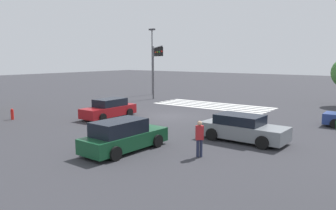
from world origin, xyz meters
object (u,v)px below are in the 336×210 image
(car_3, at_px, (243,128))
(traffic_signal_mast, at_px, (156,59))
(fire_hydrant, at_px, (12,114))
(street_light_pole_b, at_px, (152,56))
(pedestrian, at_px, (200,137))
(car_2, at_px, (109,109))
(car_1, at_px, (123,136))

(car_3, bearing_deg, traffic_signal_mast, 146.66)
(fire_hydrant, bearing_deg, street_light_pole_b, -83.23)
(pedestrian, bearing_deg, traffic_signal_mast, 0.34)
(car_2, relative_size, pedestrian, 2.70)
(traffic_signal_mast, bearing_deg, street_light_pole_b, 177.29)
(traffic_signal_mast, relative_size, car_3, 1.23)
(pedestrian, xyz_separation_m, fire_hydrant, (16.54, 0.30, -0.56))
(car_1, xyz_separation_m, car_3, (-4.03, -5.53, -0.05))
(car_3, relative_size, street_light_pole_b, 0.59)
(traffic_signal_mast, bearing_deg, car_3, 10.16)
(car_2, height_order, fire_hydrant, car_2)
(car_2, height_order, street_light_pole_b, street_light_pole_b)
(street_light_pole_b, bearing_deg, car_1, 125.95)
(traffic_signal_mast, height_order, pedestrian, traffic_signal_mast)
(car_2, distance_m, pedestrian, 12.10)
(car_2, xyz_separation_m, fire_hydrant, (5.40, 5.01, -0.28))
(car_1, height_order, car_2, car_1)
(car_1, relative_size, street_light_pole_b, 0.58)
(car_3, distance_m, fire_hydrant, 17.51)
(traffic_signal_mast, distance_m, fire_hydrant, 15.10)
(car_2, distance_m, street_light_pole_b, 17.37)
(traffic_signal_mast, distance_m, pedestrian, 19.87)
(pedestrian, relative_size, fire_hydrant, 2.05)
(car_1, bearing_deg, street_light_pole_b, 38.06)
(car_1, distance_m, fire_hydrant, 12.97)
(pedestrian, xyz_separation_m, street_light_pole_b, (18.91, -19.65, 3.99))
(car_3, distance_m, street_light_pole_b, 25.14)
(car_2, relative_size, fire_hydrant, 5.53)
(car_2, xyz_separation_m, car_3, (-11.54, 0.60, 0.02))
(car_1, relative_size, car_3, 1.00)
(traffic_signal_mast, relative_size, car_2, 1.26)
(traffic_signal_mast, xyz_separation_m, car_3, (-14.10, 9.81, -3.89))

